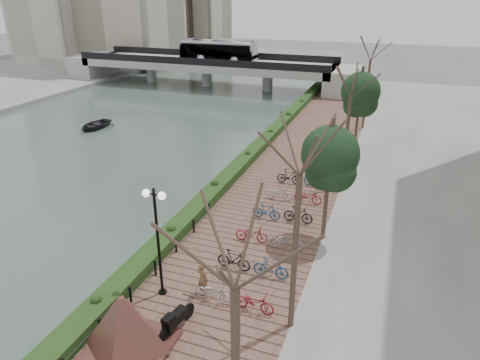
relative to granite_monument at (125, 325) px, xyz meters
The scene contains 13 objects.
ground 3.54m from the granite_monument, 154.97° to the left, with size 220.00×220.00×0.00m, color #59595B.
river_water 31.81m from the granite_monument, 124.09° to the left, with size 30.00×130.00×0.02m, color #40504B.
promenade 18.90m from the granite_monument, 86.36° to the left, with size 8.00×75.00×0.50m, color brown.
hedge 21.44m from the granite_monument, 95.90° to the left, with size 1.10×56.00×0.60m, color #1C3212.
chain_fence 3.70m from the granite_monument, 112.99° to the left, with size 0.10×14.10×0.70m.
granite_monument is the anchor object (origin of this frame).
lamppost 4.08m from the granite_monument, 98.09° to the left, with size 1.02×0.32×4.97m.
motorcycle 2.09m from the granite_monument, 54.11° to the left, with size 0.55×1.75×1.09m, color black, non-canonical shape.
pedestrian 4.07m from the granite_monument, 72.81° to the left, with size 0.57×0.37×1.56m, color brown.
bicycle_parking 10.22m from the granite_monument, 74.66° to the left, with size 2.40×14.69×1.00m.
street_trees 15.05m from the granite_monument, 69.63° to the left, with size 3.20×37.12×6.80m.
bridge 49.51m from the granite_monument, 110.62° to the left, with size 36.00×10.77×6.50m.
boat 30.73m from the granite_monument, 129.75° to the left, with size 2.68×3.75×0.78m, color black.
Camera 1 is at (10.63, -10.84, 12.44)m, focal length 32.00 mm.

